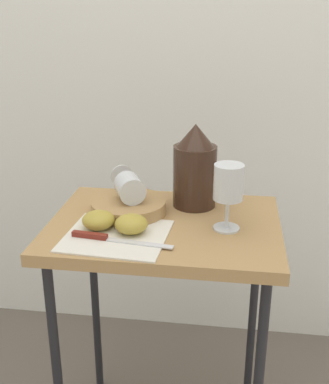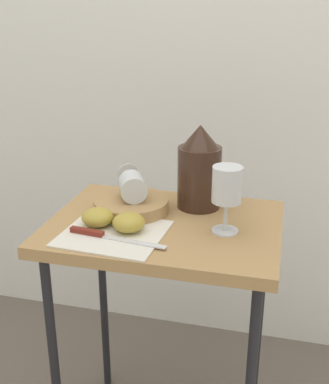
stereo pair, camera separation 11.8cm
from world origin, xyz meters
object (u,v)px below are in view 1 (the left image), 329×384
knife (107,238)px  apple_half_left (98,220)px  basket_tray (129,207)px  pitcher (195,174)px  wine_glass_tipped_near (129,187)px  table (164,250)px  wine_glass_upright (228,186)px  apple_half_right (131,224)px

knife → apple_half_left: bearing=120.6°
basket_tray → pitcher: size_ratio=0.87×
pitcher → wine_glass_tipped_near: pitcher is taller
table → wine_glass_upright: 0.24m
wine_glass_upright → apple_half_right: 0.24m
apple_half_right → wine_glass_tipped_near: bearing=103.4°
wine_glass_upright → wine_glass_tipped_near: wine_glass_upright is taller
basket_tray → wine_glass_upright: 0.28m
wine_glass_tipped_near → pitcher: bearing=23.7°
apple_half_right → knife: (-0.05, -0.05, -0.02)m
wine_glass_upright → apple_half_left: (-0.30, -0.05, -0.08)m
wine_glass_tipped_near → apple_half_left: wine_glass_tipped_near is taller
wine_glass_tipped_near → apple_half_right: wine_glass_tipped_near is taller
apple_half_left → knife: size_ratio=0.32×
wine_glass_upright → knife: size_ratio=0.68×
table → apple_half_left: bearing=-156.4°
wine_glass_tipped_near → knife: 0.18m
table → wine_glass_tipped_near: bearing=153.4°
wine_glass_tipped_near → knife: wine_glass_tipped_near is taller
pitcher → wine_glass_upright: bearing=-57.6°
apple_half_left → knife: apple_half_left is taller
basket_tray → apple_half_right: apple_half_right is taller
basket_tray → knife: basket_tray is taller
wine_glass_upright → knife: (-0.27, -0.10, -0.10)m
apple_half_left → apple_half_right: (0.08, -0.01, 0.00)m
wine_glass_upright → wine_glass_tipped_near: size_ratio=1.05×
pitcher → apple_half_left: 0.29m
basket_tray → wine_glass_tipped_near: size_ratio=1.25×
pitcher → knife: 0.31m
wine_glass_upright → wine_glass_tipped_near: (-0.25, 0.07, -0.04)m
basket_tray → pitcher: pitcher is taller
wine_glass_tipped_near → apple_half_left: (-0.05, -0.11, -0.04)m
apple_half_left → apple_half_right: size_ratio=1.00×
knife → apple_half_right: bearing=44.3°
basket_tray → apple_half_left: apple_half_left is taller
table → apple_half_right: bearing=-131.6°
pitcher → wine_glass_tipped_near: bearing=-156.3°
table → basket_tray: size_ratio=3.67×
table → apple_half_left: (-0.15, -0.07, 0.10)m
basket_tray → apple_half_right: size_ratio=2.49×
basket_tray → apple_half_left: (-0.05, -0.11, 0.01)m
wine_glass_tipped_near → apple_half_right: bearing=-76.6°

